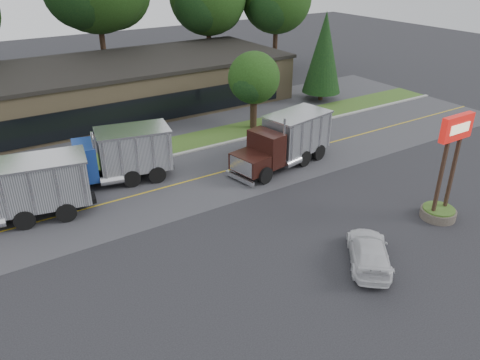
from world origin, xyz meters
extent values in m
plane|color=#313136|center=(0.00, 0.00, 0.00)|extent=(140.00, 140.00, 0.00)
cube|color=#4F4F54|center=(0.00, 9.00, 0.00)|extent=(60.00, 8.00, 0.02)
cube|color=gold|center=(0.00, 9.00, 0.00)|extent=(60.00, 0.12, 0.01)
cube|color=#9E9E99|center=(0.00, 13.20, 0.00)|extent=(60.00, 0.30, 0.12)
cube|color=#32541D|center=(0.00, 15.00, 0.00)|extent=(60.00, 3.40, 0.03)
cube|color=#4F4F54|center=(0.00, 20.00, 0.00)|extent=(60.00, 7.00, 0.02)
cube|color=#8A7654|center=(2.00, 26.00, 2.00)|extent=(32.00, 12.00, 4.00)
cylinder|color=#6B6054|center=(10.50, -2.50, 0.25)|extent=(1.90, 1.90, 0.50)
cylinder|color=#32541D|center=(10.50, -2.50, 0.55)|extent=(1.70, 1.70, 0.10)
cube|color=#332116|center=(10.00, -2.50, 2.60)|extent=(0.16, 0.16, 5.00)
cube|color=#332116|center=(11.00, -2.50, 2.60)|extent=(0.16, 0.16, 5.00)
cube|color=red|center=(10.50, -2.50, 5.30)|extent=(2.20, 0.35, 1.30)
cube|color=beige|center=(10.50, -2.69, 5.30)|extent=(1.50, 0.04, 0.50)
cube|color=beige|center=(10.50, -2.31, 5.30)|extent=(1.50, 0.04, 0.50)
cylinder|color=#382619|center=(4.00, 34.00, 2.93)|extent=(0.56, 0.56, 5.87)
cylinder|color=#382619|center=(16.00, 33.00, 2.34)|extent=(0.56, 0.56, 4.69)
sphere|color=#18330D|center=(17.61, 34.07, 7.63)|extent=(6.43, 6.43, 6.43)
sphere|color=black|center=(14.66, 32.20, 7.90)|extent=(5.89, 5.89, 5.89)
cylinder|color=#382619|center=(24.00, 31.00, 2.22)|extent=(0.56, 0.56, 4.44)
sphere|color=#18330D|center=(25.52, 32.02, 7.24)|extent=(6.10, 6.10, 6.10)
sphere|color=black|center=(22.73, 30.24, 7.49)|extent=(5.59, 5.59, 5.59)
cylinder|color=#382619|center=(20.00, 18.00, 0.50)|extent=(0.44, 0.44, 1.00)
cone|color=black|center=(20.00, 18.00, 4.59)|extent=(3.67, 3.67, 7.51)
cylinder|color=#382619|center=(10.00, 15.00, 1.13)|extent=(0.56, 0.56, 2.26)
sphere|color=#18330D|center=(10.00, 15.00, 4.20)|extent=(4.14, 4.14, 4.14)
sphere|color=#18330D|center=(10.78, 15.52, 3.68)|extent=(3.10, 3.10, 3.10)
sphere|color=black|center=(9.35, 14.61, 3.81)|extent=(2.84, 2.84, 2.84)
cube|color=black|center=(-9.78, 9.91, 0.57)|extent=(9.66, 2.77, 0.28)
cube|color=silver|center=(-8.13, 9.60, 2.02)|extent=(6.12, 3.52, 2.50)
cube|color=silver|center=(-8.13, 9.60, 3.32)|extent=(6.30, 3.70, 0.12)
cylinder|color=black|center=(-7.51, 10.65, 0.57)|extent=(1.15, 0.55, 1.10)
cylinder|color=black|center=(-7.93, 8.39, 0.57)|extent=(1.15, 0.55, 1.10)
cube|color=black|center=(-2.93, 11.50, 0.57)|extent=(7.34, 2.45, 0.28)
cube|color=navy|center=(-6.04, 12.14, 1.12)|extent=(2.17, 2.60, 1.10)
cube|color=navy|center=(-4.64, 11.85, 1.72)|extent=(1.72, 2.61, 2.20)
cube|color=black|center=(-5.18, 11.96, 2.12)|extent=(0.48, 2.07, 0.90)
cube|color=silver|center=(-1.69, 11.24, 2.02)|extent=(4.77, 3.33, 2.50)
cube|color=silver|center=(-1.69, 11.24, 3.32)|extent=(4.95, 3.50, 0.12)
cylinder|color=black|center=(-5.65, 13.23, 0.57)|extent=(1.15, 0.56, 1.10)
cylinder|color=black|center=(-6.11, 10.98, 0.57)|extent=(1.15, 0.56, 1.10)
cylinder|color=black|center=(-1.15, 12.31, 0.57)|extent=(1.15, 0.56, 1.10)
cylinder|color=black|center=(-1.61, 10.05, 0.57)|extent=(1.15, 0.56, 1.10)
cube|color=black|center=(7.62, 7.80, 0.57)|extent=(7.39, 2.33, 0.28)
cube|color=black|center=(4.49, 7.21, 1.12)|extent=(2.15, 2.58, 1.10)
cube|color=black|center=(5.90, 7.47, 1.72)|extent=(1.70, 2.59, 2.20)
cube|color=black|center=(5.35, 7.37, 2.12)|extent=(0.45, 2.08, 0.90)
cube|color=silver|center=(8.88, 8.03, 2.02)|extent=(4.77, 3.26, 2.50)
cube|color=silver|center=(8.88, 8.03, 3.32)|extent=(4.95, 3.44, 0.12)
cylinder|color=black|center=(4.43, 8.37, 0.57)|extent=(1.15, 0.55, 1.10)
cylinder|color=black|center=(4.86, 6.11, 0.57)|extent=(1.15, 0.55, 1.10)
cylinder|color=black|center=(8.98, 9.22, 0.57)|extent=(1.15, 0.55, 1.10)
cylinder|color=black|center=(9.40, 6.96, 0.57)|extent=(1.15, 0.55, 1.10)
imported|color=silver|center=(4.12, -3.36, 0.64)|extent=(4.19, 4.51, 1.27)
camera|label=1|loc=(-10.80, -15.36, 13.46)|focal=35.00mm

